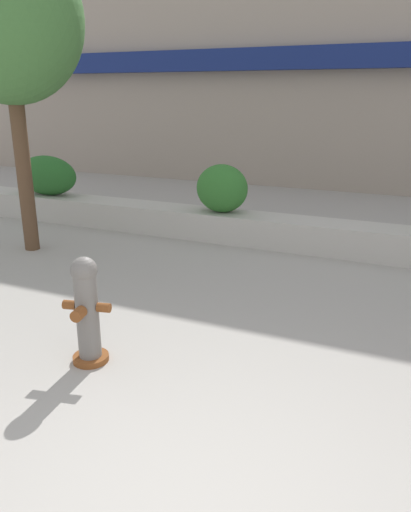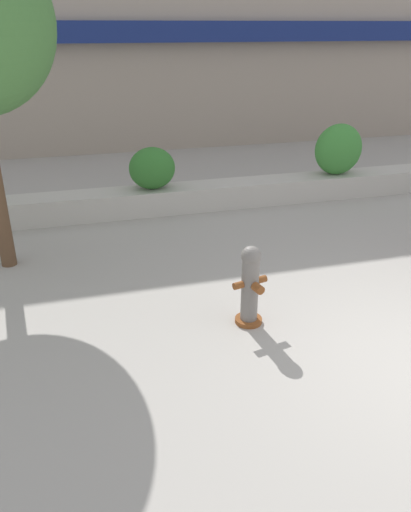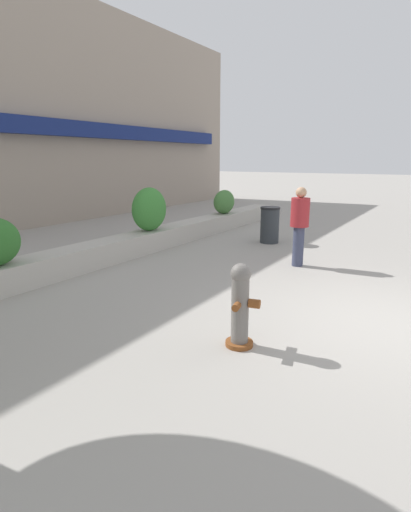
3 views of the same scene
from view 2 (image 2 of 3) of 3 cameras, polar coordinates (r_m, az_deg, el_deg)
building_facade at (r=16.17m, az=-2.18°, el=26.50°), size 30.00×1.36×8.00m
planter_wall_low at (r=10.94m, az=5.50°, el=7.33°), size 18.00×0.70×0.50m
hedge_bush_1 at (r=10.20m, az=-6.12°, el=9.94°), size 0.93×0.70×0.84m
hedge_bush_2 at (r=11.55m, az=14.95°, el=11.70°), size 1.08×0.70×1.11m
fire_hydrant at (r=6.32m, az=5.12°, el=-3.32°), size 0.48×0.47×1.08m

